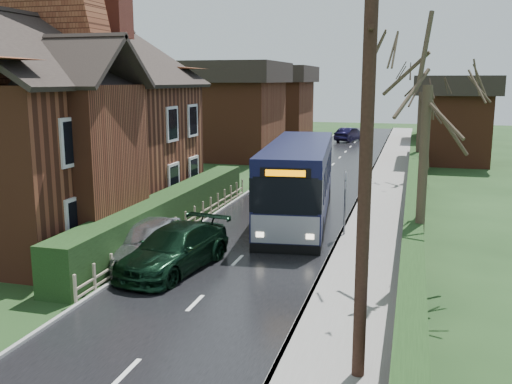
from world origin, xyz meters
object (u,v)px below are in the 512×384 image
(car_green, at_px, (174,249))
(bus_stop_sign, at_px, (345,194))
(brick_house, at_px, (57,124))
(car_silver, at_px, (150,242))
(bus, at_px, (299,181))
(telegraph_pole, at_px, (364,199))

(car_green, xyz_separation_m, bus_stop_sign, (4.92, 5.45, 1.07))
(brick_house, relative_size, car_green, 2.95)
(car_silver, xyz_separation_m, bus_stop_sign, (6.00, 5.00, 1.03))
(brick_house, bearing_deg, bus_stop_sign, 5.86)
(brick_house, distance_m, bus_stop_sign, 12.27)
(car_silver, height_order, car_green, car_silver)
(bus_stop_sign, bearing_deg, car_green, -138.89)
(bus, height_order, telegraph_pole, telegraph_pole)
(car_silver, bearing_deg, telegraph_pole, -49.43)
(car_green, bearing_deg, brick_house, 158.14)
(bus, bearing_deg, car_silver, -121.41)
(car_green, bearing_deg, telegraph_pole, -31.20)
(brick_house, xyz_separation_m, telegraph_pole, (13.53, -9.78, -0.51))
(bus, xyz_separation_m, telegraph_pole, (4.00, -13.70, 2.16))
(brick_house, relative_size, bus_stop_sign, 5.38)
(car_silver, relative_size, car_green, 0.90)
(car_silver, xyz_separation_m, telegraph_pole, (7.60, -6.00, 3.10))
(car_green, bearing_deg, bus, 82.00)
(car_silver, bearing_deg, brick_house, 136.40)
(bus_stop_sign, bearing_deg, car_silver, -147.02)
(car_silver, xyz_separation_m, car_green, (1.08, -0.45, -0.04))
(bus_stop_sign, xyz_separation_m, telegraph_pole, (1.60, -11.00, 2.07))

